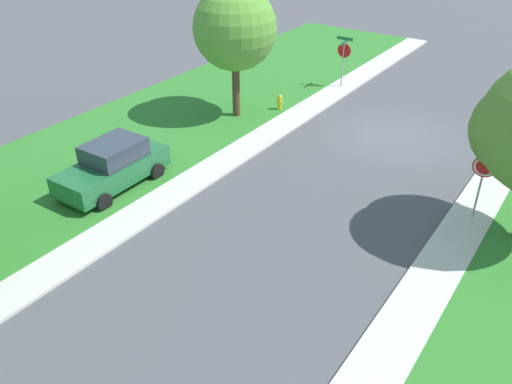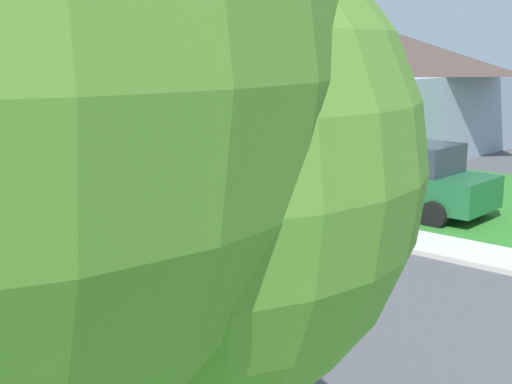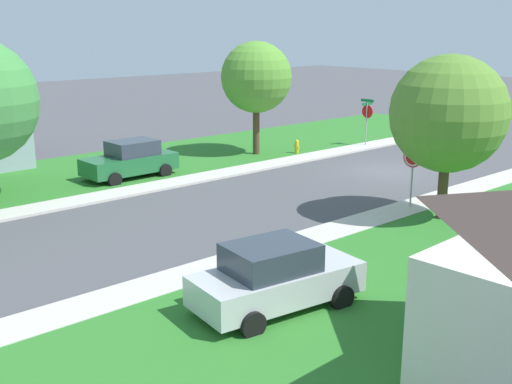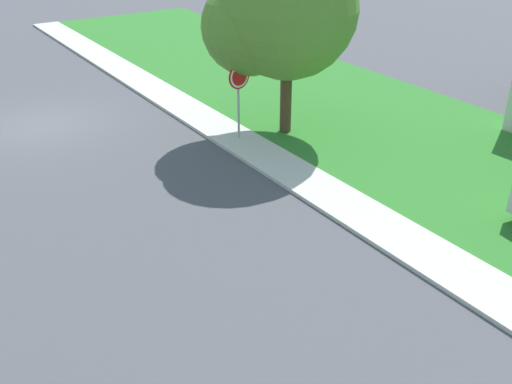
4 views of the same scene
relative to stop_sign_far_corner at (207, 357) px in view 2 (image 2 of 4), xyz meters
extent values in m
cube|color=beige|center=(9.46, 7.24, -1.84)|extent=(1.40, 56.00, 0.10)
cube|color=#2D7528|center=(14.16, 7.24, -1.85)|extent=(8.00, 56.00, 0.08)
cylinder|color=red|center=(0.00, 0.02, 0.16)|extent=(0.76, 0.11, 0.76)
cylinder|color=white|center=(0.00, 0.04, 0.16)|extent=(0.67, 0.08, 0.67)
cylinder|color=red|center=(0.00, 0.04, 0.16)|extent=(0.54, 0.07, 0.55)
cube|color=#146B38|center=(0.00, -0.03, 0.80)|extent=(0.92, 0.12, 0.16)
cube|color=#146B38|center=(0.00, -0.03, 0.61)|extent=(0.12, 0.92, 0.16)
cube|color=#1E6033|center=(11.66, 5.37, -1.19)|extent=(1.86, 4.33, 0.76)
cube|color=#2D3842|center=(11.66, 5.17, -0.47)|extent=(1.63, 2.12, 0.68)
cylinder|color=black|center=(10.74, 6.69, -1.57)|extent=(0.25, 0.64, 0.64)
cylinder|color=black|center=(12.54, 6.71, -1.57)|extent=(0.25, 0.64, 0.64)
cylinder|color=black|center=(10.78, 4.02, -1.57)|extent=(0.25, 0.64, 0.64)
cylinder|color=black|center=(12.58, 4.05, -1.57)|extent=(0.25, 0.64, 0.64)
cube|color=gray|center=(14.14, 23.25, -1.19)|extent=(1.98, 4.37, 0.76)
cube|color=#2D3842|center=(14.15, 23.05, -0.47)|extent=(1.69, 2.17, 0.68)
cylinder|color=black|center=(13.19, 24.54, -1.57)|extent=(0.27, 0.65, 0.64)
cylinder|color=black|center=(14.99, 24.61, -1.57)|extent=(0.27, 0.65, 0.64)
cylinder|color=black|center=(13.30, 21.88, -1.57)|extent=(0.27, 0.65, 0.64)
cylinder|color=black|center=(15.10, 21.95, -1.57)|extent=(0.27, 0.65, 0.64)
cylinder|color=#4C3823|center=(12.09, 11.83, -0.74)|extent=(0.36, 0.36, 2.29)
sphere|color=#418C40|center=(12.09, 11.83, 2.14)|extent=(4.95, 4.95, 4.95)
sphere|color=#418C40|center=(13.21, 11.09, 1.52)|extent=(3.47, 3.47, 3.47)
cylinder|color=#4C3823|center=(11.86, 17.72, -0.70)|extent=(0.36, 0.36, 2.37)
sphere|color=#478237|center=(11.86, 17.72, 2.27)|extent=(5.11, 5.11, 5.11)
sphere|color=#478237|center=(13.01, 16.95, 1.63)|extent=(3.58, 3.58, 3.58)
sphere|color=#55852E|center=(-0.62, -0.34, 1.48)|extent=(2.89, 2.89, 2.89)
cube|color=#93A3B2|center=(20.51, 11.51, -0.39)|extent=(8.53, 7.35, 3.00)
pyramid|color=#473833|center=(20.51, 11.51, 1.91)|extent=(9.14, 7.96, 1.60)
cube|color=#51331E|center=(20.44, 15.13, -0.84)|extent=(1.00, 0.08, 2.10)
camera|label=1|loc=(-2.48, 16.51, 8.22)|focal=37.27mm
camera|label=2|loc=(-3.17, -3.36, 2.13)|focal=49.63mm
camera|label=3|loc=(-13.78, 20.12, 5.00)|focal=44.92mm
camera|label=4|loc=(8.96, 14.46, 5.16)|focal=41.35mm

